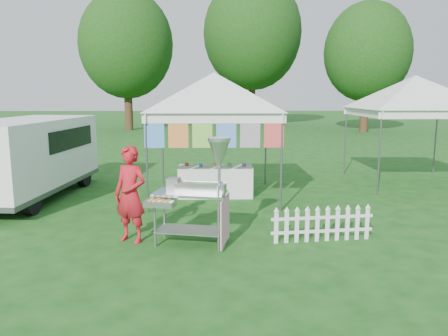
{
  "coord_description": "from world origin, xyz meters",
  "views": [
    {
      "loc": [
        -0.0,
        -7.01,
        2.49
      ],
      "look_at": [
        0.18,
        1.18,
        1.1
      ],
      "focal_mm": 35.0,
      "sensor_mm": 36.0,
      "label": 1
    }
  ],
  "objects": [
    {
      "name": "tree_left",
      "position": [
        -6.0,
        24.0,
        5.83
      ],
      "size": [
        6.4,
        6.4,
        9.53
      ],
      "color": "#3D2816",
      "rests_on": "ground"
    },
    {
      "name": "ground",
      "position": [
        0.0,
        0.0,
        0.0
      ],
      "size": [
        120.0,
        120.0,
        0.0
      ],
      "primitive_type": "plane",
      "color": "#164915",
      "rests_on": "ground"
    },
    {
      "name": "vendor",
      "position": [
        -1.42,
        0.19,
        0.82
      ],
      "size": [
        0.71,
        0.61,
        1.64
      ],
      "primitive_type": "imported",
      "rotation": [
        0.0,
        0.0,
        -0.45
      ],
      "color": "red",
      "rests_on": "ground"
    },
    {
      "name": "canopy_right",
      "position": [
        5.5,
        5.0,
        2.99
      ],
      "size": [
        4.24,
        4.24,
        3.45
      ],
      "color": "#59595E",
      "rests_on": "ground"
    },
    {
      "name": "tree_right",
      "position": [
        10.0,
        22.0,
        5.18
      ],
      "size": [
        5.6,
        5.6,
        8.42
      ],
      "color": "#3D2816",
      "rests_on": "ground"
    },
    {
      "name": "display_table",
      "position": [
        0.02,
        3.52,
        0.37
      ],
      "size": [
        1.8,
        0.7,
        0.75
      ],
      "primitive_type": "cube",
      "color": "white",
      "rests_on": "ground"
    },
    {
      "name": "canopy_main",
      "position": [
        0.0,
        3.49,
        2.99
      ],
      "size": [
        4.24,
        4.24,
        3.45
      ],
      "color": "#59595E",
      "rests_on": "ground"
    },
    {
      "name": "cargo_van",
      "position": [
        -4.48,
        3.53,
        1.02
      ],
      "size": [
        2.22,
        4.71,
        1.9
      ],
      "rotation": [
        0.0,
        0.0,
        -0.09
      ],
      "color": "white",
      "rests_on": "ground"
    },
    {
      "name": "donut_cart",
      "position": [
        -0.22,
        -0.01,
        1.06
      ],
      "size": [
        1.42,
        0.89,
        1.8
      ],
      "rotation": [
        0.0,
        0.0,
        -0.21
      ],
      "color": "gray",
      "rests_on": "ground"
    },
    {
      "name": "tree_mid",
      "position": [
        3.0,
        28.0,
        7.14
      ],
      "size": [
        7.6,
        7.6,
        11.52
      ],
      "color": "#3D2816",
      "rests_on": "ground"
    },
    {
      "name": "picket_fence",
      "position": [
        1.84,
        0.12,
        0.29
      ],
      "size": [
        1.79,
        0.24,
        0.56
      ],
      "rotation": [
        0.0,
        0.0,
        0.12
      ],
      "color": "white",
      "rests_on": "ground"
    }
  ]
}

